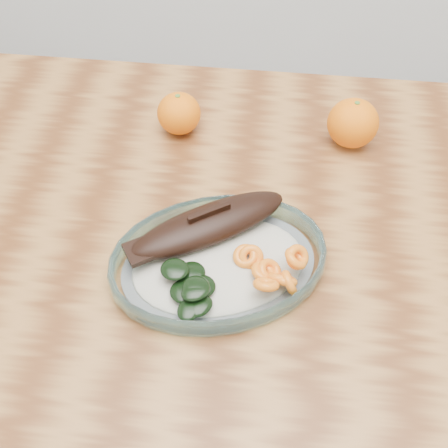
# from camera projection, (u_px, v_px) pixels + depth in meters

# --- Properties ---
(ground) EXTENTS (3.00, 3.00, 0.00)m
(ground) POSITION_uv_depth(u_px,v_px,m) (231.00, 436.00, 1.34)
(ground) COLOR slate
(ground) RESTS_ON ground
(dining_table) EXTENTS (1.20, 0.80, 0.75)m
(dining_table) POSITION_uv_depth(u_px,v_px,m) (235.00, 277.00, 0.85)
(dining_table) COLOR #5F3316
(dining_table) RESTS_ON ground
(plated_meal) EXTENTS (0.65, 0.65, 0.08)m
(plated_meal) POSITION_uv_depth(u_px,v_px,m) (218.00, 258.00, 0.73)
(plated_meal) COLOR white
(plated_meal) RESTS_ON dining_table
(orange_left) EXTENTS (0.07, 0.07, 0.07)m
(orange_left) POSITION_uv_depth(u_px,v_px,m) (179.00, 113.00, 0.90)
(orange_left) COLOR orange
(orange_left) RESTS_ON dining_table
(orange_right) EXTENTS (0.08, 0.08, 0.08)m
(orange_right) POSITION_uv_depth(u_px,v_px,m) (353.00, 123.00, 0.87)
(orange_right) COLOR orange
(orange_right) RESTS_ON dining_table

